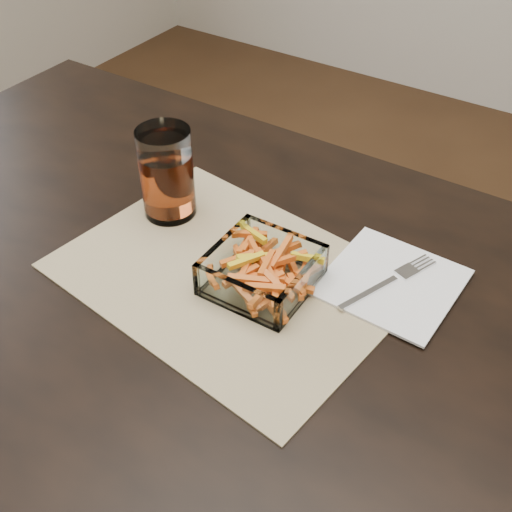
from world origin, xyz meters
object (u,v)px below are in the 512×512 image
at_px(dining_table, 260,374).
at_px(glass_bowl, 262,272).
at_px(tumbler, 167,176).
at_px(fork, 390,281).

xyz_separation_m(dining_table, glass_bowl, (-0.04, 0.07, 0.11)).
distance_m(tumbler, fork, 0.36).
bearing_deg(tumbler, glass_bowl, -16.40).
relative_size(dining_table, tumbler, 11.38).
xyz_separation_m(dining_table, tumbler, (-0.25, 0.13, 0.16)).
distance_m(dining_table, tumbler, 0.32).
bearing_deg(glass_bowl, tumbler, 163.60).
bearing_deg(tumbler, fork, 5.63).
distance_m(dining_table, glass_bowl, 0.14).
bearing_deg(glass_bowl, dining_table, -58.54).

